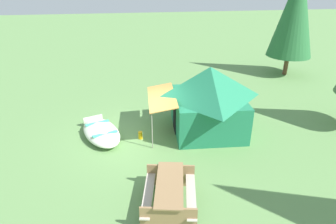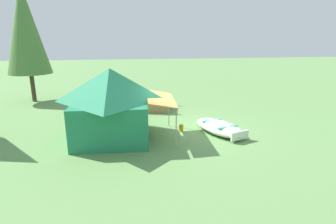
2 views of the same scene
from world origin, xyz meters
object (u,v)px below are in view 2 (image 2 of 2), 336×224
Objects in this scene: canvas_cabin_tent at (111,103)px; picnic_table at (157,100)px; pine_tree_back_right at (25,29)px; beached_rowboat at (219,127)px; fuel_can at (181,128)px; cooler_box at (139,128)px.

picnic_table is (4.19, -2.23, -0.91)m from canvas_cabin_tent.
picnic_table is 8.72m from pine_tree_back_right.
beached_rowboat is at bearing -90.60° from canvas_cabin_tent.
picnic_table is at bearing 8.22° from fuel_can.
beached_rowboat is 1.29× the size of picnic_table.
canvas_cabin_tent reaches higher than picnic_table.
beached_rowboat is 0.41× the size of pine_tree_back_right.
canvas_cabin_tent is 1.82× the size of picnic_table.
canvas_cabin_tent is 1.67m from cooler_box.
beached_rowboat is 12.51m from pine_tree_back_right.
fuel_can is at bearing -94.24° from cooler_box.
pine_tree_back_right reaches higher than beached_rowboat.
pine_tree_back_right reaches higher than cooler_box.
cooler_box is (-3.72, 1.20, -0.32)m from picnic_table.
cooler_box is 1.77m from fuel_can.
cooler_box is at bearing -138.39° from pine_tree_back_right.
fuel_can is (0.38, 1.53, -0.08)m from beached_rowboat.
picnic_table reaches higher than cooler_box.
canvas_cabin_tent reaches higher than beached_rowboat.
beached_rowboat is at bearing -103.95° from fuel_can.
picnic_table reaches higher than beached_rowboat.
pine_tree_back_right is at bearing 41.61° from cooler_box.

